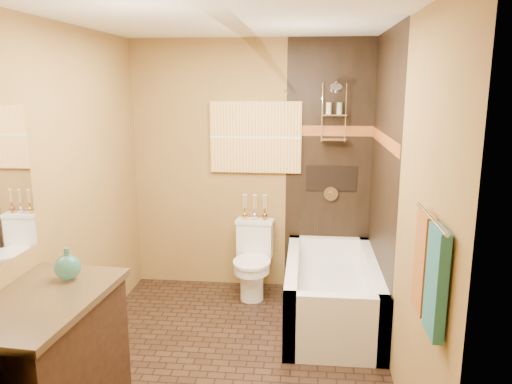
# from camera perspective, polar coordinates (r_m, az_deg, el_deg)

# --- Properties ---
(floor) EXTENTS (3.00, 3.00, 0.00)m
(floor) POSITION_cam_1_polar(r_m,az_deg,el_deg) (4.03, -3.02, -18.65)
(floor) COLOR black
(floor) RESTS_ON ground
(wall_left) EXTENTS (0.02, 3.00, 2.50)m
(wall_left) POSITION_cam_1_polar(r_m,az_deg,el_deg) (3.92, -20.84, -0.62)
(wall_left) COLOR olive
(wall_left) RESTS_ON floor
(wall_right) EXTENTS (0.02, 3.00, 2.50)m
(wall_right) POSITION_cam_1_polar(r_m,az_deg,el_deg) (3.57, 16.15, -1.53)
(wall_right) COLOR olive
(wall_right) RESTS_ON floor
(wall_back) EXTENTS (2.40, 0.02, 2.50)m
(wall_back) POSITION_cam_1_polar(r_m,az_deg,el_deg) (5.01, -0.56, 2.89)
(wall_back) COLOR olive
(wall_back) RESTS_ON floor
(wall_front) EXTENTS (2.40, 0.02, 2.50)m
(wall_front) POSITION_cam_1_polar(r_m,az_deg,el_deg) (2.15, -9.61, -10.44)
(wall_front) COLOR olive
(wall_front) RESTS_ON floor
(ceiling) EXTENTS (3.00, 3.00, 0.00)m
(ceiling) POSITION_cam_1_polar(r_m,az_deg,el_deg) (3.48, -3.52, 19.33)
(ceiling) COLOR silver
(ceiling) RESTS_ON wall_back
(alcove_tile_back) EXTENTS (0.85, 0.01, 2.50)m
(alcove_tile_back) POSITION_cam_1_polar(r_m,az_deg,el_deg) (4.97, 8.34, 2.69)
(alcove_tile_back) COLOR black
(alcove_tile_back) RESTS_ON wall_back
(alcove_tile_right) EXTENTS (0.01, 1.50, 2.50)m
(alcove_tile_right) POSITION_cam_1_polar(r_m,az_deg,el_deg) (4.29, 14.26, 0.88)
(alcove_tile_right) COLOR black
(alcove_tile_right) RESTS_ON wall_right
(mosaic_band_back) EXTENTS (0.85, 0.01, 0.10)m
(mosaic_band_back) POSITION_cam_1_polar(r_m,az_deg,el_deg) (4.91, 8.48, 6.92)
(mosaic_band_back) COLOR brown
(mosaic_band_back) RESTS_ON alcove_tile_back
(mosaic_band_right) EXTENTS (0.01, 1.50, 0.10)m
(mosaic_band_right) POSITION_cam_1_polar(r_m,az_deg,el_deg) (4.23, 14.39, 5.80)
(mosaic_band_right) COLOR brown
(mosaic_band_right) RESTS_ON alcove_tile_right
(alcove_niche) EXTENTS (0.50, 0.01, 0.25)m
(alcove_niche) POSITION_cam_1_polar(r_m,az_deg,el_deg) (4.99, 8.59, 1.54)
(alcove_niche) COLOR black
(alcove_niche) RESTS_ON alcove_tile_back
(shower_fixtures) EXTENTS (0.24, 0.33, 1.16)m
(shower_fixtures) POSITION_cam_1_polar(r_m,az_deg,el_deg) (4.81, 8.85, 7.35)
(shower_fixtures) COLOR silver
(shower_fixtures) RESTS_ON floor
(curtain_rod) EXTENTS (0.03, 1.55, 0.03)m
(curtain_rod) POSITION_cam_1_polar(r_m,az_deg,el_deg) (4.16, 3.83, 11.57)
(curtain_rod) COLOR silver
(curtain_rod) RESTS_ON wall_back
(towel_bar) EXTENTS (0.02, 0.55, 0.02)m
(towel_bar) POSITION_cam_1_polar(r_m,az_deg,el_deg) (2.52, 19.44, -2.82)
(towel_bar) COLOR silver
(towel_bar) RESTS_ON wall_right
(towel_teal) EXTENTS (0.05, 0.22, 0.52)m
(towel_teal) POSITION_cam_1_polar(r_m,az_deg,el_deg) (2.48, 19.90, -9.64)
(towel_teal) COLOR #1F5E6A
(towel_teal) RESTS_ON towel_bar
(towel_rust) EXTENTS (0.05, 0.22, 0.52)m
(towel_rust) POSITION_cam_1_polar(r_m,az_deg,el_deg) (2.72, 18.60, -7.61)
(towel_rust) COLOR #92591A
(towel_rust) RESTS_ON towel_bar
(sunset_painting) EXTENTS (0.90, 0.04, 0.70)m
(sunset_painting) POSITION_cam_1_polar(r_m,az_deg,el_deg) (4.94, -0.04, 6.27)
(sunset_painting) COLOR gold
(sunset_painting) RESTS_ON wall_back
(bathtub) EXTENTS (0.80, 1.50, 0.55)m
(bathtub) POSITION_cam_1_polar(r_m,az_deg,el_deg) (4.56, 8.63, -11.76)
(bathtub) COLOR white
(bathtub) RESTS_ON floor
(toilet) EXTENTS (0.38, 0.56, 0.73)m
(toilet) POSITION_cam_1_polar(r_m,az_deg,el_deg) (4.97, -0.34, -7.71)
(toilet) COLOR white
(toilet) RESTS_ON floor
(vanity) EXTENTS (0.70, 1.07, 0.91)m
(vanity) POSITION_cam_1_polar(r_m,az_deg,el_deg) (3.29, -22.96, -18.26)
(vanity) COLOR black
(vanity) RESTS_ON floor
(teal_bottle) EXTENTS (0.20, 0.20, 0.25)m
(teal_bottle) POSITION_cam_1_polar(r_m,az_deg,el_deg) (3.25, -20.75, -7.68)
(teal_bottle) COLOR #297B6F
(teal_bottle) RESTS_ON vanity
(bud_vases) EXTENTS (0.25, 0.05, 0.25)m
(bud_vases) POSITION_cam_1_polar(r_m,az_deg,el_deg) (4.98, -0.14, -1.65)
(bud_vases) COLOR gold
(bud_vases) RESTS_ON toilet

